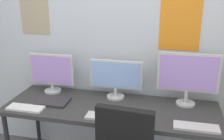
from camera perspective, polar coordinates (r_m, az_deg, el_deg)
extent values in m
cube|color=silver|center=(2.71, 1.77, 6.62)|extent=(4.43, 0.10, 2.60)
cube|color=orange|center=(2.58, 14.71, 9.97)|extent=(0.38, 0.01, 0.52)
cube|color=tan|center=(2.94, -16.64, 12.73)|extent=(0.32, 0.01, 0.54)
cube|color=#333333|center=(2.51, -0.26, -8.39)|extent=(2.03, 0.68, 0.04)
cylinder|color=#262628|center=(3.25, -16.05, -9.95)|extent=(0.04, 0.04, 0.70)
cylinder|color=#262628|center=(2.93, 20.42, -13.77)|extent=(0.04, 0.04, 0.70)
cube|color=black|center=(2.03, 2.68, -14.54)|extent=(0.44, 0.10, 0.48)
cylinder|color=silver|center=(2.90, -12.79, -4.45)|extent=(0.18, 0.18, 0.02)
cylinder|color=silver|center=(2.88, -12.85, -3.64)|extent=(0.03, 0.03, 0.07)
cube|color=silver|center=(2.82, -13.09, 0.16)|extent=(0.48, 0.03, 0.33)
cube|color=#B28CE5|center=(2.81, -13.24, 0.06)|extent=(0.44, 0.01, 0.30)
cylinder|color=silver|center=(2.69, 0.77, -5.85)|extent=(0.18, 0.18, 0.02)
cylinder|color=silver|center=(2.66, 0.77, -4.82)|extent=(0.03, 0.03, 0.09)
cube|color=silver|center=(2.60, 0.82, -0.96)|extent=(0.54, 0.03, 0.29)
cube|color=#8CB2F2|center=(2.59, 0.74, -1.08)|extent=(0.49, 0.01, 0.26)
cylinder|color=silver|center=(2.64, 15.75, -7.02)|extent=(0.18, 0.18, 0.02)
cylinder|color=silver|center=(2.61, 15.88, -5.64)|extent=(0.03, 0.03, 0.12)
cube|color=silver|center=(2.53, 16.35, -0.52)|extent=(0.57, 0.03, 0.37)
cube|color=#B28CE5|center=(2.52, 16.37, -0.64)|extent=(0.52, 0.01, 0.33)
cube|color=silver|center=(2.58, -18.39, -7.90)|extent=(0.34, 0.13, 0.02)
cube|color=silver|center=(2.30, -1.59, -10.22)|extent=(0.33, 0.13, 0.02)
cube|color=silver|center=(2.26, 17.96, -11.82)|extent=(0.36, 0.13, 0.02)
ellipsoid|color=black|center=(2.25, 4.18, -10.78)|extent=(0.06, 0.10, 0.03)
cube|color=#2D2D2D|center=(2.64, -12.95, -6.71)|extent=(0.32, 0.22, 0.02)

